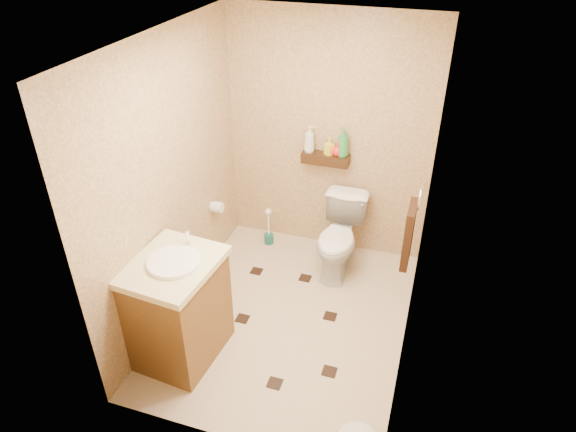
% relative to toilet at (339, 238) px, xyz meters
% --- Properties ---
extents(ground, '(2.50, 2.50, 0.00)m').
position_rel_toilet_xyz_m(ground, '(-0.25, -0.83, -0.37)').
color(ground, beige).
rests_on(ground, ground).
extents(wall_back, '(2.00, 0.04, 2.40)m').
position_rel_toilet_xyz_m(wall_back, '(-0.25, 0.42, 0.83)').
color(wall_back, tan).
rests_on(wall_back, ground).
extents(wall_front, '(2.00, 0.04, 2.40)m').
position_rel_toilet_xyz_m(wall_front, '(-0.25, -2.08, 0.83)').
color(wall_front, tan).
rests_on(wall_front, ground).
extents(wall_left, '(0.04, 2.50, 2.40)m').
position_rel_toilet_xyz_m(wall_left, '(-1.25, -0.83, 0.83)').
color(wall_left, tan).
rests_on(wall_left, ground).
extents(wall_right, '(0.04, 2.50, 2.40)m').
position_rel_toilet_xyz_m(wall_right, '(0.75, -0.83, 0.83)').
color(wall_right, tan).
rests_on(wall_right, ground).
extents(ceiling, '(2.00, 2.50, 0.02)m').
position_rel_toilet_xyz_m(ceiling, '(-0.25, -0.83, 2.03)').
color(ceiling, white).
rests_on(ceiling, wall_back).
extents(wall_shelf, '(0.46, 0.14, 0.10)m').
position_rel_toilet_xyz_m(wall_shelf, '(-0.25, 0.34, 0.65)').
color(wall_shelf, '#36230E').
rests_on(wall_shelf, wall_back).
extents(floor_accents, '(1.10, 1.40, 0.01)m').
position_rel_toilet_xyz_m(floor_accents, '(-0.24, -0.84, -0.37)').
color(floor_accents, black).
rests_on(floor_accents, ground).
extents(toilet, '(0.42, 0.73, 0.74)m').
position_rel_toilet_xyz_m(toilet, '(0.00, 0.00, 0.00)').
color(toilet, white).
rests_on(toilet, ground).
extents(vanity, '(0.67, 0.79, 1.04)m').
position_rel_toilet_xyz_m(vanity, '(-0.95, -1.45, 0.09)').
color(vanity, brown).
rests_on(vanity, ground).
extents(toilet_brush, '(0.10, 0.10, 0.43)m').
position_rel_toilet_xyz_m(toilet_brush, '(-0.80, 0.20, -0.22)').
color(toilet_brush, '#175D55').
rests_on(toilet_brush, ground).
extents(towel_ring, '(0.12, 0.30, 0.76)m').
position_rel_toilet_xyz_m(towel_ring, '(0.66, -0.58, 0.58)').
color(towel_ring, silver).
rests_on(towel_ring, wall_right).
extents(toilet_paper, '(0.12, 0.11, 0.12)m').
position_rel_toilet_xyz_m(toilet_paper, '(-1.19, -0.18, 0.23)').
color(toilet_paper, white).
rests_on(toilet_paper, wall_left).
extents(bottle_a, '(0.12, 0.12, 0.27)m').
position_rel_toilet_xyz_m(bottle_a, '(-0.41, 0.34, 0.83)').
color(bottle_a, silver).
rests_on(bottle_a, wall_shelf).
extents(bottle_b, '(0.11, 0.11, 0.17)m').
position_rel_toilet_xyz_m(bottle_b, '(-0.22, 0.34, 0.78)').
color(bottle_b, yellow).
rests_on(bottle_b, wall_shelf).
extents(bottle_c, '(0.14, 0.14, 0.13)m').
position_rel_toilet_xyz_m(bottle_c, '(-0.14, 0.34, 0.77)').
color(bottle_c, red).
rests_on(bottle_c, wall_shelf).
extents(bottle_d, '(0.15, 0.15, 0.28)m').
position_rel_toilet_xyz_m(bottle_d, '(-0.09, 0.34, 0.84)').
color(bottle_d, '#2E8B3F').
rests_on(bottle_d, wall_shelf).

